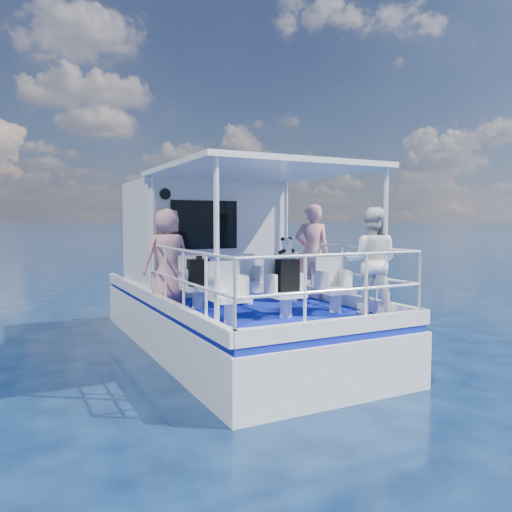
{
  "coord_description": "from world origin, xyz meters",
  "views": [
    {
      "loc": [
        -3.71,
        -7.41,
        2.32
      ],
      "look_at": [
        -0.14,
        -0.4,
        1.77
      ],
      "focal_mm": 35.0,
      "sensor_mm": 36.0,
      "label": 1
    }
  ],
  "objects": [
    {
      "name": "hull",
      "position": [
        0.0,
        1.0,
        0.0
      ],
      "size": [
        3.0,
        7.0,
        1.6
      ],
      "primitive_type": "cube",
      "color": "white",
      "rests_on": "ground"
    },
    {
      "name": "passenger_stbd_aft",
      "position": [
        1.24,
        -1.54,
        1.71
      ],
      "size": [
        1.0,
        0.99,
        1.63
      ],
      "primitive_type": "imported",
      "rotation": [
        0.0,
        0.0,
        2.37
      ],
      "color": "white",
      "rests_on": "deck"
    },
    {
      "name": "canopy_posts",
      "position": [
        0.0,
        -0.25,
        2.0
      ],
      "size": [
        2.77,
        2.97,
        2.2
      ],
      "color": "white",
      "rests_on": "deck"
    },
    {
      "name": "deck",
      "position": [
        0.0,
        1.0,
        0.85
      ],
      "size": [
        2.9,
        6.9,
        0.1
      ],
      "primitive_type": "cube",
      "color": "#0A1797",
      "rests_on": "hull"
    },
    {
      "name": "seat_stbd_aft",
      "position": [
        0.9,
        -1.1,
        1.09
      ],
      "size": [
        0.48,
        0.46,
        0.38
      ],
      "primitive_type": "cube",
      "color": "white",
      "rests_on": "deck"
    },
    {
      "name": "seat_center_aft",
      "position": [
        0.0,
        -1.1,
        1.09
      ],
      "size": [
        0.48,
        0.46,
        0.38
      ],
      "primitive_type": "cube",
      "color": "white",
      "rests_on": "deck"
    },
    {
      "name": "seat_stbd_fwd",
      "position": [
        0.9,
        0.2,
        1.09
      ],
      "size": [
        0.48,
        0.46,
        0.38
      ],
      "primitive_type": "cube",
      "color": "white",
      "rests_on": "deck"
    },
    {
      "name": "passenger_stbd_fwd",
      "position": [
        1.25,
        0.1,
        1.76
      ],
      "size": [
        0.73,
        0.62,
        1.72
      ],
      "primitive_type": "imported",
      "rotation": [
        0.0,
        0.0,
        2.76
      ],
      "color": "pink",
      "rests_on": "deck"
    },
    {
      "name": "seat_port_fwd",
      "position": [
        -0.9,
        0.2,
        1.09
      ],
      "size": [
        0.48,
        0.46,
        0.38
      ],
      "primitive_type": "cube",
      "color": "white",
      "rests_on": "deck"
    },
    {
      "name": "cabin",
      "position": [
        0.0,
        2.3,
        2.0
      ],
      "size": [
        2.85,
        2.0,
        2.2
      ],
      "primitive_type": "cube",
      "color": "white",
      "rests_on": "deck"
    },
    {
      "name": "seat_port_aft",
      "position": [
        -0.9,
        -1.1,
        1.09
      ],
      "size": [
        0.48,
        0.46,
        0.38
      ],
      "primitive_type": "cube",
      "color": "white",
      "rests_on": "deck"
    },
    {
      "name": "canopy",
      "position": [
        0.0,
        -0.2,
        3.14
      ],
      "size": [
        3.0,
        3.2,
        0.08
      ],
      "primitive_type": "cube",
      "color": "white",
      "rests_on": "cabin"
    },
    {
      "name": "compact_camera",
      "position": [
        -0.91,
        0.11,
        1.74
      ],
      "size": [
        0.09,
        0.06,
        0.06
      ],
      "primitive_type": "cube",
      "color": "black",
      "rests_on": "backpack_port"
    },
    {
      "name": "panda",
      "position": [
        0.02,
        -1.07,
        1.92
      ],
      "size": [
        0.21,
        0.18,
        0.33
      ],
      "primitive_type": null,
      "color": "white",
      "rests_on": "backpack_center"
    },
    {
      "name": "ground",
      "position": [
        0.0,
        0.0,
        0.0
      ],
      "size": [
        2000.0,
        2000.0,
        0.0
      ],
      "primitive_type": "plane",
      "color": "black",
      "rests_on": "ground"
    },
    {
      "name": "railings",
      "position": [
        0.0,
        -0.58,
        1.4
      ],
      "size": [
        2.84,
        3.59,
        1.0
      ],
      "primitive_type": null,
      "color": "white",
      "rests_on": "deck"
    },
    {
      "name": "seat_center_fwd",
      "position": [
        0.0,
        0.2,
        1.09
      ],
      "size": [
        0.48,
        0.46,
        0.38
      ],
      "primitive_type": "cube",
      "color": "white",
      "rests_on": "deck"
    },
    {
      "name": "backpack_center",
      "position": [
        0.03,
        -1.09,
        1.52
      ],
      "size": [
        0.32,
        0.18,
        0.48
      ],
      "primitive_type": "cube",
      "color": "black",
      "rests_on": "seat_center_aft"
    },
    {
      "name": "backpack_port",
      "position": [
        -0.92,
        0.11,
        1.49
      ],
      "size": [
        0.33,
        0.18,
        0.43
      ],
      "primitive_type": "cube",
      "color": "black",
      "rests_on": "seat_port_fwd"
    },
    {
      "name": "passenger_port_fwd",
      "position": [
        -1.21,
        0.84,
        1.72
      ],
      "size": [
        0.65,
        0.49,
        1.64
      ],
      "primitive_type": "imported",
      "rotation": [
        0.0,
        0.0,
        3.23
      ],
      "color": "pink",
      "rests_on": "deck"
    }
  ]
}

